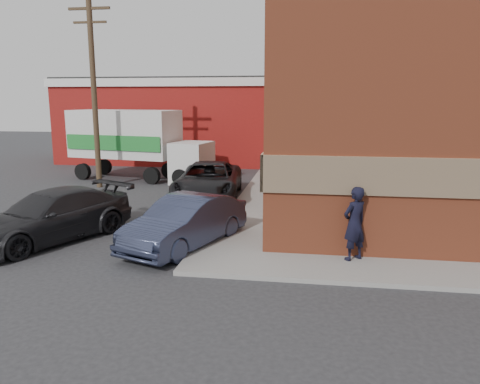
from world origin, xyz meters
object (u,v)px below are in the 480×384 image
at_px(brick_building, 452,88).
at_px(warehouse, 187,120).
at_px(utility_pole, 94,88).
at_px(sedan, 186,222).
at_px(suv_b, 51,216).
at_px(man, 355,224).
at_px(box_truck, 137,140).
at_px(suv_a, 208,181).

height_order(brick_building, warehouse, brick_building).
height_order(utility_pole, sedan, utility_pole).
relative_size(warehouse, sedan, 3.64).
bearing_deg(suv_b, man, 20.88).
distance_m(utility_pole, box_truck, 3.71).
bearing_deg(suv_b, brick_building, 57.84).
bearing_deg(box_truck, warehouse, 97.68).
bearing_deg(warehouse, suv_b, -87.12).
relative_size(utility_pole, sedan, 2.01).
bearing_deg(brick_building, suv_a, -169.39).
relative_size(utility_pole, suv_b, 1.72).
xyz_separation_m(brick_building, suv_b, (-13.51, -8.50, -3.92)).
bearing_deg(brick_building, suv_b, -147.85).
relative_size(man, suv_b, 0.37).
height_order(brick_building, suv_b, brick_building).
xyz_separation_m(warehouse, sedan, (5.20, -19.50, -2.07)).
bearing_deg(suv_b, sedan, 25.69).
bearing_deg(box_truck, suv_a, -31.15).
bearing_deg(brick_building, man, -116.41).
bearing_deg(suv_b, suv_a, 88.33).
xyz_separation_m(brick_building, warehouse, (-14.50, 11.00, -1.87)).
distance_m(warehouse, man, 22.61).
relative_size(man, sedan, 0.43).
height_order(warehouse, man, warehouse).
height_order(man, suv_b, man).
xyz_separation_m(utility_pole, man, (11.40, -9.25, -3.66)).
bearing_deg(utility_pole, brick_building, -0.02).
height_order(brick_building, suv_a, brick_building).
distance_m(utility_pole, suv_a, 7.35).
bearing_deg(suv_a, warehouse, 103.14).
distance_m(man, box_truck, 15.57).
xyz_separation_m(man, sedan, (-4.70, 0.75, -0.35)).
height_order(utility_pole, box_truck, utility_pole).
height_order(brick_building, utility_pole, brick_building).
distance_m(suv_a, box_truck, 6.56).
distance_m(man, suv_a, 9.19).
xyz_separation_m(suv_a, box_truck, (-4.81, 4.26, 1.32)).
relative_size(suv_b, box_truck, 0.68).
relative_size(utility_pole, suv_a, 1.59).
bearing_deg(box_truck, suv_b, -72.28).
bearing_deg(warehouse, utility_pole, -97.77).
relative_size(brick_building, utility_pole, 2.03).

